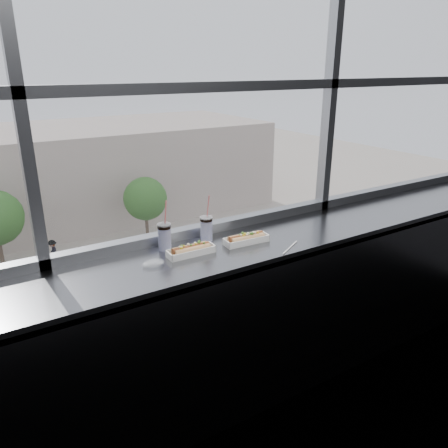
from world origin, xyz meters
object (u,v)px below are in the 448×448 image
car_near_c (4,364)px  car_near_e (272,279)px  hotdog_tray_left (191,250)px  soda_cup_left (164,235)px  wrapper (153,263)px  soda_cup_right (206,227)px  tree_right (145,199)px  loose_straw (290,247)px  car_far_b (60,271)px  hotdog_tray_right (246,239)px  pedestrian_c (53,249)px  car_near_d (166,314)px

car_near_c → car_near_e: bearing=-97.4°
hotdog_tray_left → soda_cup_left: bearing=124.4°
hotdog_tray_left → wrapper: 0.24m
car_near_e → soda_cup_left: bearing=135.5°
soda_cup_right → soda_cup_left: bearing=178.9°
soda_cup_left → tree_right: bearing=69.1°
soda_cup_left → car_near_e: bearing=49.5°
wrapper → loose_straw: bearing=-14.7°
car_near_c → car_far_b: (4.09, 8.00, 0.03)m
hotdog_tray_right → pedestrian_c: 30.31m
pedestrian_c → wrapper: bearing=-7.6°
hotdog_tray_right → car_near_c: (-1.28, 16.28, -11.15)m
hotdog_tray_right → tree_right: (10.27, 28.28, -8.60)m
car_far_b → tree_right: 8.83m
loose_straw → car_far_b: loose_straw is taller
wrapper → car_near_c: size_ratio=0.02×
hotdog_tray_left → tree_right: hotdog_tray_left is taller
tree_right → car_near_e: bearing=-75.9°
hotdog_tray_right → car_near_c: 19.77m
wrapper → car_near_e: bearing=49.5°
hotdog_tray_right → pedestrian_c: (3.13, 28.04, -11.07)m
loose_straw → tree_right: (10.09, 28.48, -8.57)m
soda_cup_left → hotdog_tray_left: bearing=-56.6°
soda_cup_right → wrapper: bearing=-159.3°
wrapper → car_near_d: wrapper is taller
car_near_e → loose_straw: bearing=137.5°
soda_cup_right → loose_straw: size_ratio=1.36×
car_far_b → car_near_e: (10.47, -8.00, 0.11)m
loose_straw → car_near_e: 23.75m
hotdog_tray_left → tree_right: size_ratio=0.05×
car_near_c → car_near_e: (14.56, 0.00, 0.14)m
hotdog_tray_right → car_far_b: size_ratio=0.05×
hotdog_tray_left → car_near_c: bearing=94.2°
car_far_b → car_near_e: car_near_e is taller
soda_cup_left → car_near_e: soda_cup_left is taller
hotdog_tray_left → loose_straw: size_ratio=1.30×
car_far_b → loose_straw: bearing=173.5°
soda_cup_right → tree_right: (10.46, 28.12, -8.65)m
wrapper → tree_right: wrapper is taller
tree_right → wrapper: bearing=-111.0°
wrapper → car_near_c: bearing=92.4°
car_near_e → hotdog_tray_right: bearing=136.8°
soda_cup_left → loose_straw: size_ratio=1.40×
soda_cup_left → car_near_d: bearing=67.1°
hotdog_tray_right → soda_cup_right: (-0.18, 0.16, 0.06)m
hotdog_tray_right → soda_cup_left: 0.49m
soda_cup_left → soda_cup_right: 0.28m
soda_cup_right → loose_straw: soda_cup_right is taller
soda_cup_right → car_near_c: size_ratio=0.05×
car_near_c → tree_right: size_ratio=1.06×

